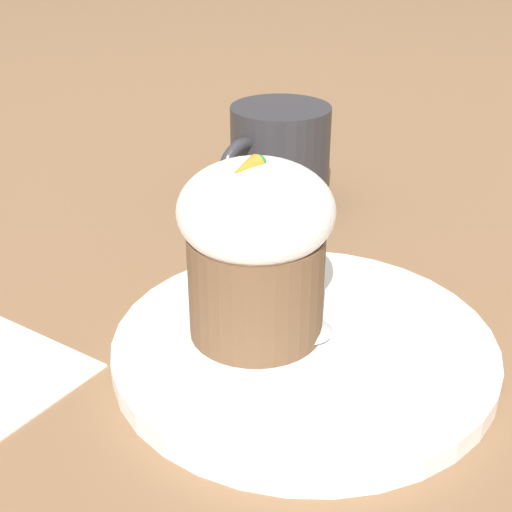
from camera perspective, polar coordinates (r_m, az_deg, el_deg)
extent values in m
plane|color=#846042|center=(0.43, 3.81, -7.97)|extent=(4.00, 4.00, 0.00)
cylinder|color=white|center=(0.43, 3.84, -7.25)|extent=(0.23, 0.23, 0.01)
cylinder|color=brown|center=(0.42, 0.00, -2.27)|extent=(0.08, 0.08, 0.06)
ellipsoid|color=white|center=(0.39, 0.00, 3.69)|extent=(0.09, 0.09, 0.06)
cone|color=orange|center=(0.38, -0.88, 7.03)|extent=(0.02, 0.01, 0.01)
sphere|color=green|center=(0.38, 0.14, 7.43)|extent=(0.01, 0.01, 0.01)
cube|color=silver|center=(0.43, 10.23, -6.60)|extent=(0.04, 0.07, 0.00)
ellipsoid|color=silver|center=(0.43, 3.67, -5.63)|extent=(0.05, 0.05, 0.01)
cylinder|color=#2D2D33|center=(0.62, 1.94, 7.95)|extent=(0.09, 0.09, 0.09)
torus|color=#2D2D33|center=(0.59, -1.06, 6.78)|extent=(0.06, 0.01, 0.06)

